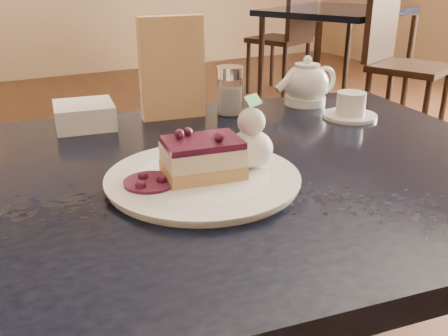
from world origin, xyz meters
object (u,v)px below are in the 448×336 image
main_table (195,213)px  tea_set (314,89)px  cheesecake_slice (203,158)px  bg_table_far_right (330,103)px  dessert_plate (203,179)px

main_table → tea_set: tea_set is taller
main_table → cheesecake_slice: (-0.01, -0.05, 0.12)m
main_table → bg_table_far_right: size_ratio=0.70×
cheesecake_slice → bg_table_far_right: (2.28, 2.31, -0.73)m
bg_table_far_right → main_table: bearing=-157.1°
main_table → tea_set: (0.44, 0.23, 0.12)m
cheesecake_slice → main_table: bearing=90.0°
main_table → dessert_plate: (-0.01, -0.05, 0.09)m
dessert_plate → cheesecake_slice: (-0.00, 0.00, 0.04)m
main_table → cheesecake_slice: cheesecake_slice is taller
main_table → bg_table_far_right: (2.27, 2.26, -0.61)m
cheesecake_slice → dessert_plate: bearing=9.2°
dessert_plate → tea_set: tea_set is taller
cheesecake_slice → bg_table_far_right: bearing=54.5°
main_table → dessert_plate: dessert_plate is taller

